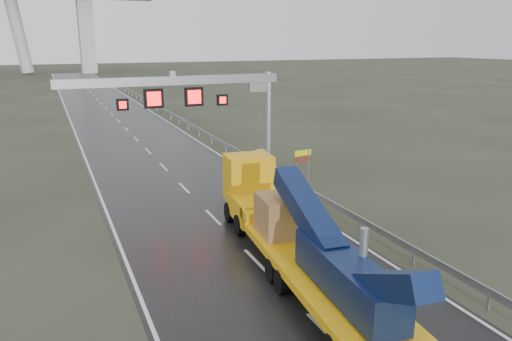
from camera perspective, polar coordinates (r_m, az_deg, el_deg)
name	(u,v)px	position (r m, az deg, el deg)	size (l,w,h in m)	color
ground	(298,305)	(18.99, 4.84, -15.02)	(400.00, 400.00, 0.00)	#2C2E20
road	(126,129)	(55.88, -14.60, 4.60)	(11.00, 200.00, 0.02)	black
guardrail	(208,135)	(47.45, -5.48, 4.11)	(0.20, 140.00, 1.40)	gray
sign_gantry	(204,98)	(34.21, -5.98, 8.30)	(14.90, 1.20, 7.42)	#B4B5B0
heavy_haul_truck	(293,232)	(20.99, 4.26, -7.02)	(4.27, 18.22, 4.24)	#FDB60E
exit_sign_pair	(303,159)	(33.79, 5.36, 1.28)	(1.31, 0.22, 2.25)	gray
striped_barrier	(260,157)	(38.64, 0.46, 1.55)	(0.70, 0.37, 1.18)	red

